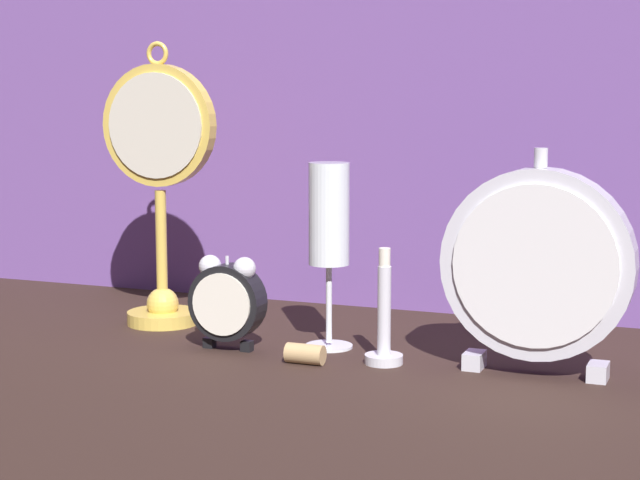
% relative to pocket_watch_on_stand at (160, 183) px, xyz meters
% --- Properties ---
extents(ground_plane, '(4.00, 4.00, 0.00)m').
position_rel_pocket_watch_on_stand_xyz_m(ground_plane, '(0.23, -0.12, -0.18)').
color(ground_plane, black).
extents(fabric_backdrop_drape, '(1.50, 0.01, 0.56)m').
position_rel_pocket_watch_on_stand_xyz_m(fabric_backdrop_drape, '(0.23, 0.20, 0.10)').
color(fabric_backdrop_drape, '#6B478E').
rests_on(fabric_backdrop_drape, ground_plane).
extents(pocket_watch_on_stand, '(0.15, 0.09, 0.35)m').
position_rel_pocket_watch_on_stand_xyz_m(pocket_watch_on_stand, '(0.00, 0.00, 0.00)').
color(pocket_watch_on_stand, gold).
rests_on(pocket_watch_on_stand, ground_plane).
extents(alarm_clock_twin_bell, '(0.09, 0.03, 0.11)m').
position_rel_pocket_watch_on_stand_xyz_m(alarm_clock_twin_bell, '(0.14, -0.09, -0.12)').
color(alarm_clock_twin_bell, black).
rests_on(alarm_clock_twin_bell, ground_plane).
extents(mantel_clock_silver, '(0.20, 0.04, 0.24)m').
position_rel_pocket_watch_on_stand_xyz_m(mantel_clock_silver, '(0.49, -0.07, -0.06)').
color(mantel_clock_silver, silver).
rests_on(mantel_clock_silver, ground_plane).
extents(champagne_flute, '(0.06, 0.06, 0.21)m').
position_rel_pocket_watch_on_stand_xyz_m(champagne_flute, '(0.24, -0.04, -0.04)').
color(champagne_flute, silver).
rests_on(champagne_flute, ground_plane).
extents(brass_candlestick, '(0.04, 0.04, 0.13)m').
position_rel_pocket_watch_on_stand_xyz_m(brass_candlestick, '(0.32, -0.09, -0.14)').
color(brass_candlestick, silver).
rests_on(brass_candlestick, ground_plane).
extents(wine_cork, '(0.04, 0.02, 0.02)m').
position_rel_pocket_watch_on_stand_xyz_m(wine_cork, '(0.25, -0.12, -0.17)').
color(wine_cork, tan).
rests_on(wine_cork, ground_plane).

